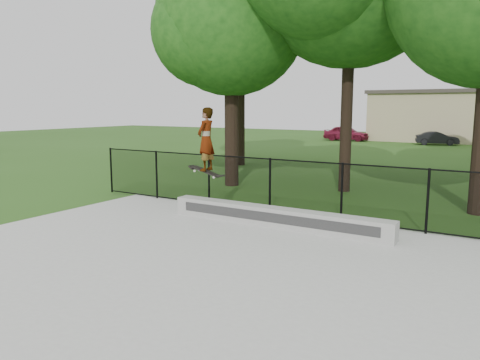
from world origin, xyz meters
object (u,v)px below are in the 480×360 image
(grind_ledge, at_px, (276,217))
(car_b, at_px, (437,138))
(car_a, at_px, (346,133))
(skater_airborne, at_px, (206,141))

(grind_ledge, xyz_separation_m, car_b, (-0.83, 28.85, 0.22))
(grind_ledge, height_order, car_b, car_b)
(grind_ledge, distance_m, car_b, 28.86)
(grind_ledge, relative_size, car_b, 2.01)
(car_a, distance_m, car_b, 7.55)
(grind_ledge, distance_m, skater_airborne, 2.64)
(car_a, bearing_deg, grind_ledge, -165.23)
(car_b, distance_m, skater_airborne, 28.99)
(grind_ledge, relative_size, car_a, 1.50)
(car_a, relative_size, car_b, 1.34)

